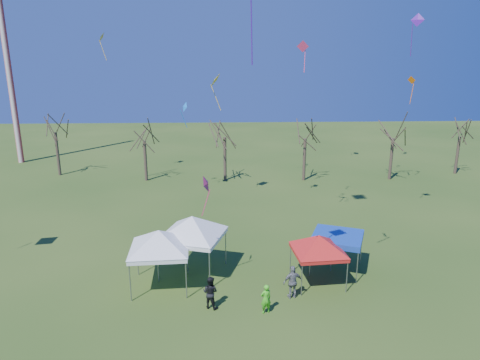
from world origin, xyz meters
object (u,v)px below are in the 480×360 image
object	(u,v)px
tent_white_mid	(192,220)
person_green	(266,299)
tree_3	(306,123)
person_grey	(293,282)
tree_1	(143,126)
person_dark	(210,292)
radio_mast	(7,59)
tent_white_west	(159,234)
tree_4	(395,123)
tree_5	(462,123)
tree_0	(53,117)
tent_blue	(337,238)
tent_red	(319,239)
tree_2	(225,121)

from	to	relation	value
tent_white_mid	person_green	size ratio (longest dim) A/B	2.89
tree_3	person_grey	size ratio (longest dim) A/B	4.29
tree_1	person_dark	bearing A→B (deg)	-73.45
radio_mast	tent_white_west	distance (m)	39.77
tree_4	tree_5	distance (m)	8.62
tree_0	tent_blue	bearing A→B (deg)	-43.53
person_green	tent_white_mid	bearing A→B (deg)	-68.68
tent_red	person_dark	bearing A→B (deg)	-158.95
radio_mast	person_green	xyz separation A→B (m)	(27.42, -34.84, -11.72)
tent_blue	person_dark	xyz separation A→B (m)	(-7.52, -3.89, -1.21)
tree_2	tree_1	bearing A→B (deg)	178.15
tree_1	person_dark	distance (m)	26.44
tree_3	person_green	bearing A→B (deg)	-104.89
tree_1	person_grey	distance (m)	27.28
person_green	person_dark	bearing A→B (deg)	-31.75
tree_5	person_green	world-z (taller)	tree_5
tent_white_west	tent_blue	xyz separation A→B (m)	(10.34, 1.55, -1.07)
tree_0	tree_5	world-z (taller)	tree_0
tree_1	tree_4	distance (m)	26.13
tree_1	person_grey	bearing A→B (deg)	-64.02
tree_2	tent_white_mid	size ratio (longest dim) A/B	1.83
tent_red	tree_2	bearing A→B (deg)	102.67
tree_4	tent_red	xyz separation A→B (m)	(-12.71, -21.94, -3.34)
tree_5	tree_4	bearing A→B (deg)	-166.15
tree_5	tent_blue	xyz separation A→B (m)	(-19.57, -22.43, -3.66)
radio_mast	tent_white_mid	distance (m)	39.51
tree_0	tent_white_mid	size ratio (longest dim) A/B	1.88
tree_2	tree_5	distance (m)	26.15
tree_2	tent_red	world-z (taller)	tree_2
tent_blue	person_dark	bearing A→B (deg)	-152.67
tree_2	tent_blue	xyz separation A→B (m)	(6.52, -20.74, -4.22)
person_grey	tent_blue	bearing A→B (deg)	-148.83
radio_mast	person_grey	world-z (taller)	radio_mast
tree_2	tent_white_mid	bearing A→B (deg)	-95.78
tree_2	tent_blue	bearing A→B (deg)	-72.56
tent_white_west	tent_blue	bearing A→B (deg)	8.53
tent_white_west	person_dark	world-z (taller)	tent_white_west
tree_1	person_grey	world-z (taller)	tree_1
tree_2	tent_white_west	world-z (taller)	tree_2
tent_blue	person_dark	distance (m)	8.55
radio_mast	tree_2	bearing A→B (deg)	-20.57
radio_mast	tree_0	distance (m)	11.45
person_dark	tent_white_west	bearing A→B (deg)	-15.33
tent_white_mid	tent_red	distance (m)	7.31
tree_5	tent_white_mid	size ratio (longest dim) A/B	1.67
tent_red	person_dark	distance (m)	6.71
tent_white_mid	person_dark	world-z (taller)	tent_white_mid
tree_3	person_dark	size ratio (longest dim) A/B	4.58
tent_red	person_grey	size ratio (longest dim) A/B	2.07
tree_1	person_grey	xyz separation A→B (m)	(11.76, -24.13, -4.87)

